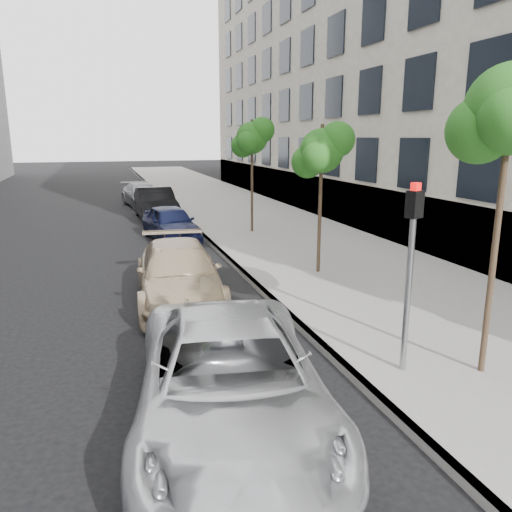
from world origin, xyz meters
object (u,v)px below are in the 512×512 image
sedan_black (156,204)px  tree_near (512,109)px  sedan_blue (171,223)px  sedan_rear (142,195)px  signal_pole (411,256)px  suv (179,274)px  minivan (230,380)px  tree_far (252,138)px  tree_mid (323,151)px

sedan_black → tree_near: bearing=-81.8°
tree_near → sedan_blue: size_ratio=1.27×
sedan_rear → tree_near: bearing=-90.0°
signal_pole → suv: size_ratio=0.64×
suv → sedan_black: sedan_black is taller
tree_near → sedan_rear: bearing=98.7°
tree_near → sedan_rear: tree_near is taller
minivan → suv: (0.18, 5.64, -0.04)m
sedan_rear → sedan_blue: bearing=-97.6°
tree_far → sedan_blue: tree_far is taller
tree_far → minivan: 14.23m
sedan_black → sedan_rear: bearing=89.9°
tree_far → minivan: (-4.33, -13.19, -3.10)m
sedan_blue → sedan_rear: bearing=83.4°
signal_pole → sedan_blue: 12.65m
suv → sedan_blue: bearing=88.2°
minivan → tree_mid: bearing=66.1°
sedan_blue → tree_mid: bearing=-69.9°
tree_mid → signal_pole: size_ratio=1.35×
sedan_black → sedan_rear: sedan_black is taller
tree_mid → tree_near: bearing=-90.0°
minivan → sedan_black: (1.01, 18.20, 0.02)m
tree_near → sedan_black: (-3.33, 18.00, -3.52)m
tree_near → tree_far: 13.01m
signal_pole → tree_far: bearing=62.6°
tree_far → sedan_rear: (-3.52, 10.12, -3.19)m
suv → sedan_rear: suv is taller
tree_near → sedan_rear: (-3.52, 23.12, -3.63)m
sedan_rear → suv: bearing=-100.7°
signal_pole → sedan_blue: signal_pole is taller
suv → sedan_black: bearing=90.8°
sedan_black → minivan: bearing=-95.4°
tree_near → tree_mid: (-0.00, 6.50, -0.76)m
tree_mid → suv: size_ratio=0.87×
sedan_blue → minivan: bearing=-102.1°
tree_far → suv: size_ratio=0.94×
tree_near → signal_pole: size_ratio=1.62×
tree_near → minivan: bearing=-177.4°
tree_far → sedan_black: 6.75m
tree_mid → minivan: size_ratio=0.79×
tree_near → sedan_black: tree_near is taller
signal_pole → minivan: signal_pole is taller
tree_far → minivan: bearing=-108.2°
minivan → sedan_rear: size_ratio=1.19×
tree_far → minivan: size_ratio=0.85×
tree_near → tree_far: size_ratio=1.11×
signal_pole → sedan_blue: size_ratio=0.79×
signal_pole → tree_near: bearing=-40.7°
tree_near → tree_mid: bearing=90.0°
minivan → sedan_rear: minivan is taller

